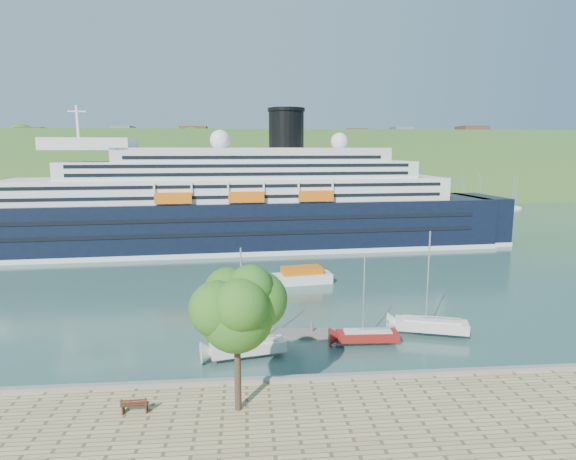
# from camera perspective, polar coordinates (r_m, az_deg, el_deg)

# --- Properties ---
(ground) EXTENTS (400.00, 400.00, 0.00)m
(ground) POSITION_cam_1_polar(r_m,az_deg,el_deg) (37.00, 0.09, -18.63)
(ground) COLOR #30564C
(ground) RESTS_ON ground
(far_hillside) EXTENTS (400.00, 50.00, 24.00)m
(far_hillside) POSITION_cam_1_polar(r_m,az_deg,el_deg) (177.63, -4.17, 7.66)
(far_hillside) COLOR #305A24
(far_hillside) RESTS_ON ground
(quay_coping) EXTENTS (220.00, 0.50, 0.30)m
(quay_coping) POSITION_cam_1_polar(r_m,az_deg,el_deg) (36.30, 0.12, -17.17)
(quay_coping) COLOR slate
(quay_coping) RESTS_ON promenade
(cruise_ship) EXTENTS (111.25, 23.65, 24.79)m
(cruise_ship) POSITION_cam_1_polar(r_m,az_deg,el_deg) (85.71, -7.95, 5.99)
(cruise_ship) COLOR black
(cruise_ship) RESTS_ON ground
(park_bench) EXTENTS (1.76, 0.77, 1.12)m
(park_bench) POSITION_cam_1_polar(r_m,az_deg,el_deg) (33.76, -17.70, -19.05)
(park_bench) COLOR #4F2716
(park_bench) RESTS_ON promenade
(promenade_tree) EXTENTS (6.21, 6.21, 10.28)m
(promenade_tree) POSITION_cam_1_polar(r_m,az_deg,el_deg) (30.83, -6.06, -12.06)
(promenade_tree) COLOR #2F691B
(promenade_tree) RESTS_ON promenade
(floating_pontoon) EXTENTS (16.31, 3.13, 0.36)m
(floating_pontoon) POSITION_cam_1_polar(r_m,az_deg,el_deg) (46.79, 0.59, -12.17)
(floating_pontoon) COLOR slate
(floating_pontoon) RESTS_ON ground
(sailboat_white_near) EXTENTS (7.30, 3.38, 9.10)m
(sailboat_white_near) POSITION_cam_1_polar(r_m,az_deg,el_deg) (40.77, -4.84, -8.98)
(sailboat_white_near) COLOR silver
(sailboat_white_near) RESTS_ON ground
(sailboat_red) EXTENTS (6.23, 1.95, 7.97)m
(sailboat_red) POSITION_cam_1_polar(r_m,az_deg,el_deg) (44.08, 9.50, -8.43)
(sailboat_red) COLOR maroon
(sailboat_red) RESTS_ON ground
(sailboat_white_far) EXTENTS (7.69, 4.17, 9.57)m
(sailboat_white_far) POSITION_cam_1_polar(r_m,az_deg,el_deg) (47.36, 16.84, -6.44)
(sailboat_white_far) COLOR silver
(sailboat_white_far) RESTS_ON ground
(tender_launch) EXTENTS (8.32, 3.89, 2.21)m
(tender_launch) POSITION_cam_1_polar(r_m,az_deg,el_deg) (63.92, 1.62, -5.34)
(tender_launch) COLOR orange
(tender_launch) RESTS_ON ground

